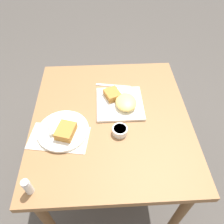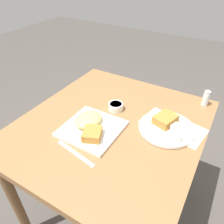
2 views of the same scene
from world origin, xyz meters
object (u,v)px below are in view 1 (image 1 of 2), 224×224
Objects in this scene: plate_square_near at (121,102)px; sauce_ramekin at (120,130)px; plate_oval_far at (63,130)px; butter_knife at (113,86)px; salt_shaker at (28,187)px.

plate_square_near reaches higher than sauce_ramekin.
plate_square_near is 3.33× the size of sauce_ramekin.
butter_knife is at bearing -38.68° from plate_oval_far.
plate_square_near is 1.00× the size of plate_oval_far.
plate_oval_far is 0.28m from sauce_ramekin.
plate_square_near is 2.98× the size of salt_shaker.
sauce_ramekin is 0.90× the size of salt_shaker.
butter_knife is (0.16, 0.03, -0.02)m from plate_square_near.
sauce_ramekin is 0.36× the size of butter_knife.
plate_square_near is 1.21× the size of butter_knife.
plate_oval_far is 2.99× the size of salt_shaker.
salt_shaker reaches higher than plate_oval_far.
salt_shaker is at bearing 69.23° from butter_knife.
plate_oval_far is 0.31m from salt_shaker.
salt_shaker is at bearing 159.87° from plate_oval_far.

